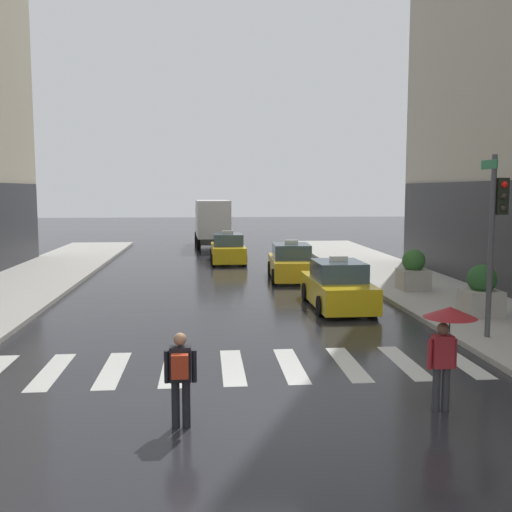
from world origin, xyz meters
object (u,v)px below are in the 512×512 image
object	(u,v)px
taxi_lead	(338,287)
taxi_third	(228,250)
box_truck	(212,221)
pedestrian_with_backpack	(180,373)
traffic_light_pole	(496,220)
planter_mid_block	(413,271)
planter_near_corner	(481,292)
pedestrian_with_umbrella	(447,330)
taxi_second	(291,263)

from	to	relation	value
taxi_lead	taxi_third	size ratio (longest dim) A/B	1.00
box_truck	pedestrian_with_backpack	xyz separation A→B (m)	(-0.93, -32.31, -0.88)
traffic_light_pole	planter_mid_block	size ratio (longest dim) A/B	3.00
planter_near_corner	planter_mid_block	xyz separation A→B (m)	(-0.42, 4.87, 0.00)
taxi_third	planter_near_corner	world-z (taller)	taxi_third
pedestrian_with_umbrella	planter_near_corner	distance (m)	8.48
traffic_light_pole	taxi_third	world-z (taller)	traffic_light_pole
traffic_light_pole	box_truck	size ratio (longest dim) A/B	0.63
pedestrian_with_umbrella	planter_mid_block	bearing A→B (deg)	72.79
taxi_second	planter_mid_block	xyz separation A→B (m)	(4.24, -4.13, 0.15)
box_truck	pedestrian_with_umbrella	bearing A→B (deg)	-83.11
taxi_second	pedestrian_with_umbrella	world-z (taller)	pedestrian_with_umbrella
box_truck	pedestrian_with_backpack	bearing A→B (deg)	-91.65
planter_near_corner	taxi_second	bearing A→B (deg)	117.37
planter_near_corner	traffic_light_pole	bearing A→B (deg)	-110.46
traffic_light_pole	pedestrian_with_umbrella	bearing A→B (deg)	-124.45
taxi_third	planter_near_corner	bearing A→B (deg)	-64.98
traffic_light_pole	taxi_lead	xyz separation A→B (m)	(-3.02, 4.99, -2.53)
traffic_light_pole	planter_near_corner	size ratio (longest dim) A/B	3.00
planter_near_corner	planter_mid_block	world-z (taller)	same
box_truck	pedestrian_with_umbrella	xyz separation A→B (m)	(3.86, -31.91, -0.34)
taxi_lead	pedestrian_with_umbrella	distance (m)	9.71
taxi_second	taxi_third	world-z (taller)	same
taxi_lead	taxi_third	bearing A→B (deg)	103.83
pedestrian_with_umbrella	planter_mid_block	distance (m)	12.80
planter_mid_block	taxi_lead	bearing A→B (deg)	-144.78
taxi_third	planter_mid_block	size ratio (longest dim) A/B	2.85
pedestrian_with_backpack	box_truck	bearing A→B (deg)	88.35
traffic_light_pole	taxi_second	size ratio (longest dim) A/B	1.04
traffic_light_pole	taxi_third	bearing A→B (deg)	109.01
box_truck	taxi_second	bearing A→B (deg)	-77.69
taxi_third	taxi_lead	bearing A→B (deg)	-76.17
pedestrian_with_umbrella	pedestrian_with_backpack	world-z (taller)	pedestrian_with_umbrella
taxi_third	traffic_light_pole	bearing A→B (deg)	-70.99
traffic_light_pole	pedestrian_with_umbrella	distance (m)	5.94
taxi_second	planter_near_corner	distance (m)	10.14
taxi_third	planter_near_corner	distance (m)	17.21
traffic_light_pole	taxi_third	size ratio (longest dim) A/B	1.05
pedestrian_with_umbrella	planter_mid_block	xyz separation A→B (m)	(3.78, 12.21, -0.64)
taxi_second	pedestrian_with_umbrella	size ratio (longest dim) A/B	2.38
taxi_second	pedestrian_with_umbrella	distance (m)	16.37
planter_near_corner	pedestrian_with_backpack	bearing A→B (deg)	-139.28
taxi_second	planter_mid_block	world-z (taller)	taxi_second
traffic_light_pole	planter_near_corner	xyz separation A→B (m)	(0.99, 2.66, -2.38)
traffic_light_pole	pedestrian_with_backpack	size ratio (longest dim) A/B	2.91
traffic_light_pole	taxi_second	distance (m)	12.48
pedestrian_with_backpack	taxi_lead	bearing A→B (deg)	63.71
taxi_third	planter_near_corner	xyz separation A→B (m)	(7.28, -15.60, 0.15)
taxi_lead	taxi_second	world-z (taller)	same
taxi_third	pedestrian_with_backpack	distance (m)	23.40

